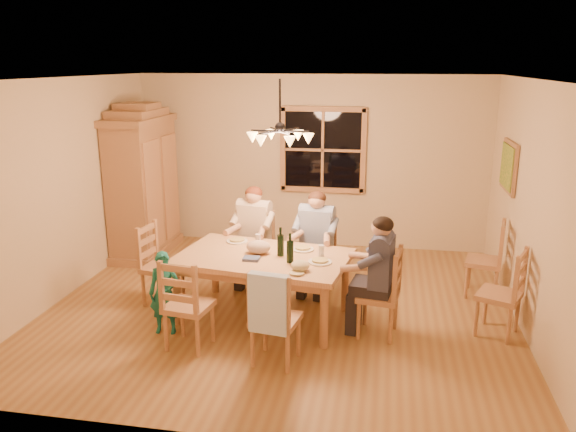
% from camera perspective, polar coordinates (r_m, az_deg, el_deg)
% --- Properties ---
extents(floor, '(5.50, 5.50, 0.00)m').
position_cam_1_polar(floor, '(6.92, -0.74, -9.16)').
color(floor, olive).
rests_on(floor, ground).
extents(ceiling, '(5.50, 5.00, 0.02)m').
position_cam_1_polar(ceiling, '(6.30, -0.83, 13.78)').
color(ceiling, white).
rests_on(ceiling, wall_back).
extents(wall_back, '(5.50, 0.02, 2.70)m').
position_cam_1_polar(wall_back, '(8.90, 2.27, 5.51)').
color(wall_back, beige).
rests_on(wall_back, floor).
extents(wall_left, '(0.02, 5.00, 2.70)m').
position_cam_1_polar(wall_left, '(7.49, -21.94, 2.51)').
color(wall_left, beige).
rests_on(wall_left, floor).
extents(wall_right, '(0.02, 5.00, 2.70)m').
position_cam_1_polar(wall_right, '(6.56, 23.54, 0.62)').
color(wall_right, beige).
rests_on(wall_right, floor).
extents(window, '(1.30, 0.06, 1.30)m').
position_cam_1_polar(window, '(8.81, 3.55, 6.71)').
color(window, black).
rests_on(window, wall_back).
extents(painting, '(0.06, 0.78, 0.64)m').
position_cam_1_polar(painting, '(7.65, 21.50, 4.71)').
color(painting, '#92643F').
rests_on(painting, wall_right).
extents(chandelier, '(0.77, 0.68, 0.71)m').
position_cam_1_polar(chandelier, '(6.35, -0.81, 8.15)').
color(chandelier, black).
rests_on(chandelier, ceiling).
extents(armoire, '(0.66, 1.40, 2.30)m').
position_cam_1_polar(armoire, '(8.77, -14.49, 2.93)').
color(armoire, '#92643F').
rests_on(armoire, floor).
extents(dining_table, '(2.06, 1.44, 0.76)m').
position_cam_1_polar(dining_table, '(6.41, -2.53, -4.84)').
color(dining_table, tan).
rests_on(dining_table, floor).
extents(chair_far_left, '(0.50, 0.48, 0.99)m').
position_cam_1_polar(chair_far_left, '(7.49, -3.42, -4.75)').
color(chair_far_left, '#B1784E').
rests_on(chair_far_left, floor).
extents(chair_far_right, '(0.50, 0.48, 0.99)m').
position_cam_1_polar(chair_far_right, '(7.23, 2.85, -5.49)').
color(chair_far_right, '#B1784E').
rests_on(chair_far_right, floor).
extents(chair_near_left, '(0.50, 0.48, 0.99)m').
position_cam_1_polar(chair_near_left, '(5.99, -9.99, -10.32)').
color(chair_near_left, '#B1784E').
rests_on(chair_near_left, floor).
extents(chair_near_right, '(0.50, 0.48, 0.99)m').
position_cam_1_polar(chair_near_right, '(5.63, -1.25, -11.84)').
color(chair_near_right, '#B1784E').
rests_on(chair_near_right, floor).
extents(chair_end_left, '(0.48, 0.50, 0.99)m').
position_cam_1_polar(chair_end_left, '(7.10, -12.58, -6.26)').
color(chair_end_left, '#B1784E').
rests_on(chair_end_left, floor).
extents(chair_end_right, '(0.48, 0.50, 0.99)m').
position_cam_1_polar(chair_end_right, '(6.23, 9.10, -9.24)').
color(chair_end_right, '#B1784E').
rests_on(chair_end_right, floor).
extents(adult_woman, '(0.44, 0.47, 0.87)m').
position_cam_1_polar(adult_woman, '(7.32, -3.49, -0.79)').
color(adult_woman, beige).
rests_on(adult_woman, floor).
extents(adult_plaid_man, '(0.44, 0.47, 0.87)m').
position_cam_1_polar(adult_plaid_man, '(7.05, 2.91, -1.41)').
color(adult_plaid_man, '#2F4A82').
rests_on(adult_plaid_man, floor).
extents(adult_slate_man, '(0.47, 0.44, 0.87)m').
position_cam_1_polar(adult_slate_man, '(6.02, 9.31, -4.59)').
color(adult_slate_man, '#3E4463').
rests_on(adult_slate_man, floor).
extents(towel, '(0.39, 0.16, 0.58)m').
position_cam_1_polar(towel, '(5.30, -1.98, -8.90)').
color(towel, '#B9D4FA').
rests_on(towel, chair_near_right).
extents(wine_bottle_a, '(0.08, 0.08, 0.33)m').
position_cam_1_polar(wine_bottle_a, '(6.32, -0.77, -2.61)').
color(wine_bottle_a, black).
rests_on(wine_bottle_a, dining_table).
extents(wine_bottle_b, '(0.08, 0.08, 0.33)m').
position_cam_1_polar(wine_bottle_b, '(6.10, 0.22, -3.27)').
color(wine_bottle_b, black).
rests_on(wine_bottle_b, dining_table).
extents(plate_woman, '(0.26, 0.26, 0.02)m').
position_cam_1_polar(plate_woman, '(6.86, -5.19, -2.56)').
color(plate_woman, white).
rests_on(plate_woman, dining_table).
extents(plate_plaid, '(0.26, 0.26, 0.02)m').
position_cam_1_polar(plate_plaid, '(6.55, 1.50, -3.39)').
color(plate_plaid, white).
rests_on(plate_plaid, dining_table).
extents(plate_slate, '(0.26, 0.26, 0.02)m').
position_cam_1_polar(plate_slate, '(6.15, 3.27, -4.68)').
color(plate_slate, white).
rests_on(plate_slate, dining_table).
extents(wine_glass_a, '(0.06, 0.06, 0.14)m').
position_cam_1_polar(wine_glass_a, '(6.69, -3.07, -2.44)').
color(wine_glass_a, silver).
rests_on(wine_glass_a, dining_table).
extents(wine_glass_b, '(0.06, 0.06, 0.14)m').
position_cam_1_polar(wine_glass_b, '(6.31, 3.40, -3.57)').
color(wine_glass_b, silver).
rests_on(wine_glass_b, dining_table).
extents(cap, '(0.20, 0.20, 0.11)m').
position_cam_1_polar(cap, '(5.90, 1.23, -5.06)').
color(cap, tan).
rests_on(cap, dining_table).
extents(napkin, '(0.20, 0.17, 0.03)m').
position_cam_1_polar(napkin, '(6.24, -3.74, -4.35)').
color(napkin, '#45527F').
rests_on(napkin, dining_table).
extents(cloth_bundle, '(0.28, 0.22, 0.15)m').
position_cam_1_polar(cloth_bundle, '(6.42, -3.01, -3.16)').
color(cloth_bundle, tan).
rests_on(cloth_bundle, dining_table).
extents(child, '(0.36, 0.26, 0.92)m').
position_cam_1_polar(child, '(6.27, -12.45, -7.65)').
color(child, '#186E67').
rests_on(child, floor).
extents(chair_spare_front, '(0.56, 0.57, 0.99)m').
position_cam_1_polar(chair_spare_front, '(6.56, 20.53, -8.76)').
color(chair_spare_front, '#B1784E').
rests_on(chair_spare_front, floor).
extents(chair_spare_back, '(0.50, 0.52, 0.99)m').
position_cam_1_polar(chair_spare_back, '(7.54, 19.15, -5.46)').
color(chair_spare_back, '#B1784E').
rests_on(chair_spare_back, floor).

